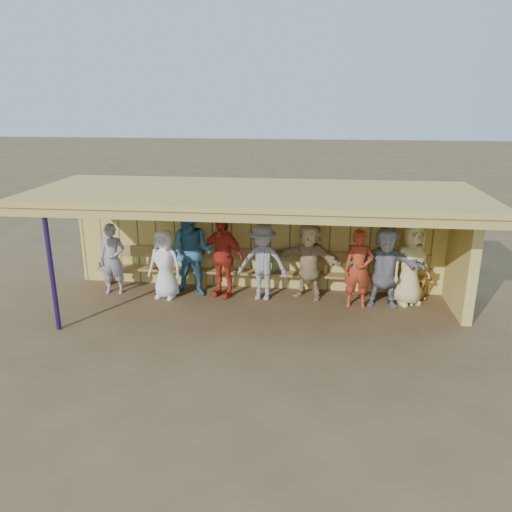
# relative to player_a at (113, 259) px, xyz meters

# --- Properties ---
(ground) EXTENTS (90.00, 90.00, 0.00)m
(ground) POSITION_rel_player_a_xyz_m (3.25, -0.54, -0.80)
(ground) COLOR brown
(ground) RESTS_ON ground
(player_a) EXTENTS (0.62, 0.44, 1.60)m
(player_a) POSITION_rel_player_a_xyz_m (0.00, 0.00, 0.00)
(player_a) COLOR #929198
(player_a) RESTS_ON ground
(player_b) EXTENTS (0.82, 0.61, 1.54)m
(player_b) POSITION_rel_player_a_xyz_m (1.23, -0.13, -0.03)
(player_b) COLOR white
(player_b) RESTS_ON ground
(player_c) EXTENTS (1.04, 0.86, 1.99)m
(player_c) POSITION_rel_player_a_xyz_m (1.78, 0.10, 0.19)
(player_c) COLOR teal
(player_c) RESTS_ON ground
(player_d) EXTENTS (1.16, 0.82, 1.83)m
(player_d) POSITION_rel_player_a_xyz_m (2.46, 0.12, 0.12)
(player_d) COLOR red
(player_d) RESTS_ON ground
(player_e) EXTENTS (1.15, 0.73, 1.69)m
(player_e) POSITION_rel_player_a_xyz_m (3.36, 0.03, 0.04)
(player_e) COLOR gray
(player_e) RESTS_ON ground
(player_f) EXTENTS (1.66, 1.08, 1.71)m
(player_f) POSITION_rel_player_a_xyz_m (4.36, 0.25, 0.06)
(player_f) COLOR tan
(player_f) RESTS_ON ground
(player_g) EXTENTS (0.61, 0.40, 1.67)m
(player_g) POSITION_rel_player_a_xyz_m (5.39, -0.14, 0.03)
(player_g) COLOR #B2391C
(player_g) RESTS_ON ground
(player_h) EXTENTS (1.02, 0.88, 1.77)m
(player_h) POSITION_rel_player_a_xyz_m (6.49, 0.14, 0.09)
(player_h) COLOR #E0CB7E
(player_h) RESTS_ON ground
(player_extra) EXTENTS (1.64, 0.57, 1.75)m
(player_extra) POSITION_rel_player_a_xyz_m (5.94, -0.03, 0.08)
(player_extra) COLOR gray
(player_extra) RESTS_ON ground
(dugout_structure) EXTENTS (8.80, 3.20, 2.50)m
(dugout_structure) POSITION_rel_player_a_xyz_m (3.63, 0.15, 0.89)
(dugout_structure) COLOR #DCBF5E
(dugout_structure) RESTS_ON ground
(bench) EXTENTS (7.60, 0.34, 0.93)m
(bench) POSITION_rel_player_a_xyz_m (3.25, 0.58, -0.27)
(bench) COLOR tan
(bench) RESTS_ON ground
(dugout_equipment) EXTENTS (7.52, 0.62, 0.80)m
(dugout_equipment) POSITION_rel_player_a_xyz_m (2.18, 0.45, -0.31)
(dugout_equipment) COLOR orange
(dugout_equipment) RESTS_ON ground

